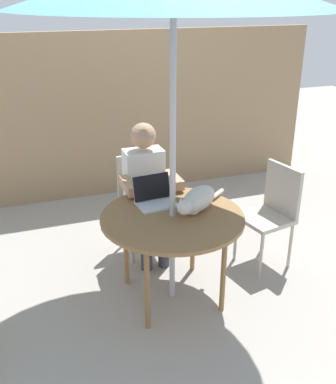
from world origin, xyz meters
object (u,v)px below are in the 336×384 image
(chair_empty, at_px, (273,207))
(laptop, at_px, (154,195))
(person_seated, at_px, (146,185))
(patio_table, at_px, (172,222))
(cat, at_px, (197,200))
(chair_occupied, at_px, (142,196))

(chair_empty, relative_size, laptop, 2.86)
(person_seated, bearing_deg, laptop, -98.43)
(patio_table, relative_size, chair_empty, 1.19)
(chair_empty, xyz_separation_m, person_seated, (-1.01, 0.46, 0.17))
(cat, bearing_deg, person_seated, 107.95)
(chair_occupied, height_order, laptop, laptop)
(chair_occupied, relative_size, chair_empty, 1.00)
(person_seated, bearing_deg, patio_table, -90.00)
(person_seated, bearing_deg, chair_occupied, 90.00)
(chair_empty, bearing_deg, person_seated, 155.49)
(patio_table, distance_m, chair_empty, 1.04)
(laptop, bearing_deg, person_seated, 81.57)
(chair_empty, height_order, person_seated, person_seated)
(person_seated, bearing_deg, chair_empty, -24.51)
(chair_occupied, bearing_deg, patio_table, -90.00)
(patio_table, height_order, person_seated, person_seated)
(laptop, xyz_separation_m, cat, (0.27, -0.24, 0.02))
(patio_table, distance_m, person_seated, 0.67)
(chair_empty, distance_m, laptop, 1.10)
(person_seated, xyz_separation_m, cat, (0.21, -0.64, 0.10))
(chair_occupied, xyz_separation_m, laptop, (-0.06, -0.57, 0.25))
(chair_occupied, bearing_deg, cat, -75.43)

